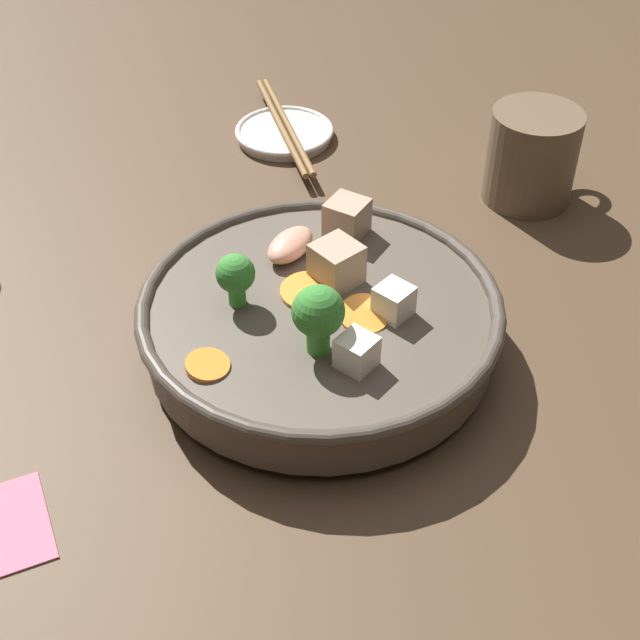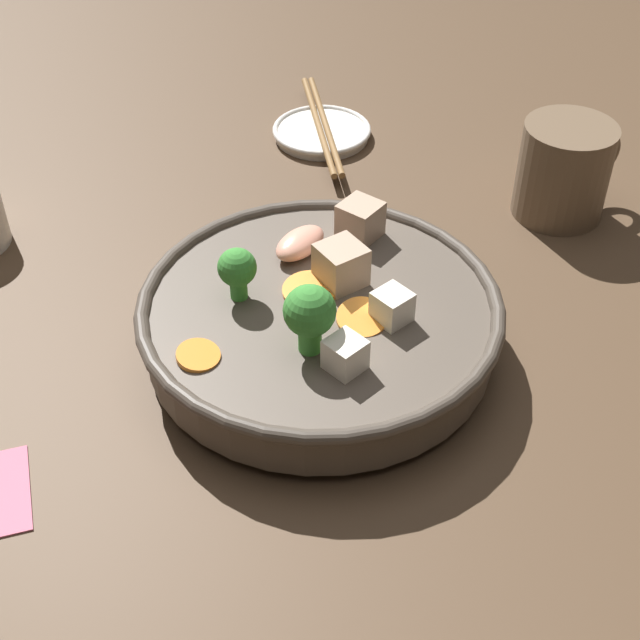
# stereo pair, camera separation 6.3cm
# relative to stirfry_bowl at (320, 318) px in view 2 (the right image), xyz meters

# --- Properties ---
(ground_plane) EXTENTS (3.00, 3.00, 0.00)m
(ground_plane) POSITION_rel_stirfry_bowl_xyz_m (-0.00, -0.00, -0.04)
(ground_plane) COLOR #4C3826
(stirfry_bowl) EXTENTS (0.29, 0.29, 0.11)m
(stirfry_bowl) POSITION_rel_stirfry_bowl_xyz_m (0.00, 0.00, 0.00)
(stirfry_bowl) COLOR #51473D
(stirfry_bowl) RESTS_ON ground_plane
(side_saucer) EXTENTS (0.11, 0.11, 0.01)m
(side_saucer) POSITION_rel_stirfry_bowl_xyz_m (0.17, 0.30, -0.03)
(side_saucer) COLOR white
(side_saucer) RESTS_ON ground_plane
(dark_mug) EXTENTS (0.11, 0.09, 0.09)m
(dark_mug) POSITION_rel_stirfry_bowl_xyz_m (0.30, 0.06, 0.01)
(dark_mug) COLOR brown
(dark_mug) RESTS_ON ground_plane
(chopsticks_pair) EXTENTS (0.09, 0.21, 0.01)m
(chopsticks_pair) POSITION_rel_stirfry_bowl_xyz_m (0.17, 0.30, -0.02)
(chopsticks_pair) COLOR olive
(chopsticks_pair) RESTS_ON side_saucer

